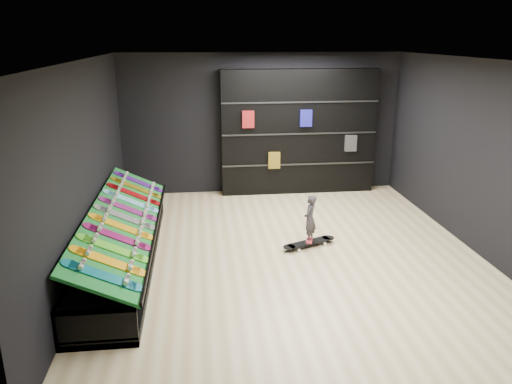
{
  "coord_description": "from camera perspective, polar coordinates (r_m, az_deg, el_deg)",
  "views": [
    {
      "loc": [
        -1.36,
        -7.15,
        3.33
      ],
      "look_at": [
        -0.5,
        0.2,
        1.0
      ],
      "focal_mm": 35.0,
      "sensor_mm": 36.0,
      "label": 1
    }
  ],
  "objects": [
    {
      "name": "display_board_1",
      "position": [
        6.3,
        -16.49,
        -7.58
      ],
      "size": [
        0.93,
        0.22,
        0.5
      ],
      "primitive_type": null,
      "rotation": [
        0.0,
        0.44,
        0.0
      ],
      "color": "yellow",
      "rests_on": "turf_ramp"
    },
    {
      "name": "back_shelving",
      "position": [
        10.88,
        4.86,
        6.83
      ],
      "size": [
        3.33,
        0.39,
        2.67
      ],
      "primitive_type": "cube",
      "color": "black",
      "rests_on": "ground"
    },
    {
      "name": "display_board_8",
      "position": [
        8.76,
        -13.75,
        -0.25
      ],
      "size": [
        0.93,
        0.22,
        0.5
      ],
      "primitive_type": null,
      "rotation": [
        0.0,
        0.44,
        0.0
      ],
      "color": "red",
      "rests_on": "turf_ramp"
    },
    {
      "name": "wall_right",
      "position": [
        8.58,
        24.13,
        3.61
      ],
      "size": [
        0.02,
        7.0,
        3.0
      ],
      "primitive_type": "cube",
      "color": "black",
      "rests_on": "ground"
    },
    {
      "name": "display_board_10",
      "position": [
        9.49,
        -13.24,
        1.14
      ],
      "size": [
        0.93,
        0.22,
        0.5
      ],
      "primitive_type": null,
      "rotation": [
        0.0,
        0.44,
        0.0
      ],
      "color": "purple",
      "rests_on": "turf_ramp"
    },
    {
      "name": "display_rack",
      "position": [
        7.88,
        -14.89,
        -6.17
      ],
      "size": [
        0.9,
        4.5,
        0.5
      ],
      "primitive_type": null,
      "color": "black",
      "rests_on": "ground"
    },
    {
      "name": "wall_back",
      "position": [
        10.9,
        0.6,
        7.8
      ],
      "size": [
        6.0,
        0.02,
        3.0
      ],
      "primitive_type": "cube",
      "color": "black",
      "rests_on": "ground"
    },
    {
      "name": "display_board_5",
      "position": [
        7.69,
        -14.71,
        -2.82
      ],
      "size": [
        0.93,
        0.22,
        0.5
      ],
      "primitive_type": null,
      "rotation": [
        0.0,
        0.44,
        0.0
      ],
      "color": "black",
      "rests_on": "turf_ramp"
    },
    {
      "name": "floor_skateboard",
      "position": [
        8.3,
        6.08,
        -5.93
      ],
      "size": [
        0.99,
        0.59,
        0.09
      ],
      "primitive_type": null,
      "rotation": [
        0.0,
        0.0,
        0.4
      ],
      "color": "black",
      "rests_on": "ground"
    },
    {
      "name": "wall_left",
      "position": [
        7.56,
        -18.99,
        2.5
      ],
      "size": [
        0.02,
        7.0,
        3.0
      ],
      "primitive_type": "cube",
      "color": "black",
      "rests_on": "ground"
    },
    {
      "name": "display_board_0",
      "position": [
        5.97,
        -17.07,
        -9.11
      ],
      "size": [
        0.93,
        0.22,
        0.5
      ],
      "primitive_type": null,
      "rotation": [
        0.0,
        0.44,
        0.0
      ],
      "color": "#0C8C99",
      "rests_on": "turf_ramp"
    },
    {
      "name": "wall_front",
      "position": [
        4.31,
        12.56,
        -8.12
      ],
      "size": [
        6.0,
        0.02,
        3.0
      ],
      "primitive_type": "cube",
      "color": "black",
      "rests_on": "ground"
    },
    {
      "name": "display_board_4",
      "position": [
        7.34,
        -15.09,
        -3.84
      ],
      "size": [
        0.93,
        0.22,
        0.5
      ],
      "primitive_type": null,
      "rotation": [
        0.0,
        0.44,
        0.0
      ],
      "color": "orange",
      "rests_on": "turf_ramp"
    },
    {
      "name": "display_board_3",
      "position": [
        6.99,
        -15.51,
        -4.97
      ],
      "size": [
        0.93,
        0.22,
        0.5
      ],
      "primitive_type": null,
      "rotation": [
        0.0,
        0.44,
        0.0
      ],
      "color": "#E5198C",
      "rests_on": "turf_ramp"
    },
    {
      "name": "display_board_7",
      "position": [
        8.4,
        -14.04,
        -1.04
      ],
      "size": [
        0.93,
        0.22,
        0.5
      ],
      "primitive_type": null,
      "rotation": [
        0.0,
        0.44,
        0.0
      ],
      "color": "#0CB2E5",
      "rests_on": "turf_ramp"
    },
    {
      "name": "child",
      "position": [
        8.19,
        6.15,
        -4.11
      ],
      "size": [
        0.2,
        0.22,
        0.48
      ],
      "primitive_type": "imported",
      "rotation": [
        0.0,
        0.0,
        -2.03
      ],
      "color": "black",
      "rests_on": "floor_skateboard"
    },
    {
      "name": "display_board_6",
      "position": [
        8.05,
        -14.36,
        -1.89
      ],
      "size": [
        0.93,
        0.22,
        0.5
      ],
      "primitive_type": null,
      "rotation": [
        0.0,
        0.44,
        0.0
      ],
      "color": "#2626BF",
      "rests_on": "turf_ramp"
    },
    {
      "name": "display_board_2",
      "position": [
        6.65,
        -15.97,
        -6.21
      ],
      "size": [
        0.93,
        0.22,
        0.5
      ],
      "primitive_type": null,
      "rotation": [
        0.0,
        0.44,
        0.0
      ],
      "color": "green",
      "rests_on": "turf_ramp"
    },
    {
      "name": "ceiling",
      "position": [
        7.29,
        4.23,
        14.83
      ],
      "size": [
        6.0,
        7.0,
        0.01
      ],
      "primitive_type": "cube",
      "color": "white",
      "rests_on": "ground"
    },
    {
      "name": "turf_ramp",
      "position": [
        7.7,
        -14.78,
        -3.01
      ],
      "size": [
        0.92,
        4.5,
        0.46
      ],
      "primitive_type": "cube",
      "rotation": [
        0.0,
        0.44,
        0.0
      ],
      "color": "#0E5E1F",
      "rests_on": "display_rack"
    },
    {
      "name": "display_board_9",
      "position": [
        9.12,
        -13.49,
        0.47
      ],
      "size": [
        0.93,
        0.22,
        0.5
      ],
      "primitive_type": null,
      "rotation": [
        0.0,
        0.44,
        0.0
      ],
      "color": "yellow",
      "rests_on": "turf_ramp"
    },
    {
      "name": "floor",
      "position": [
        8.01,
        3.75,
        -7.14
      ],
      "size": [
        6.0,
        7.0,
        0.01
      ],
      "primitive_type": "cube",
      "color": "beige",
      "rests_on": "ground"
    }
  ]
}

